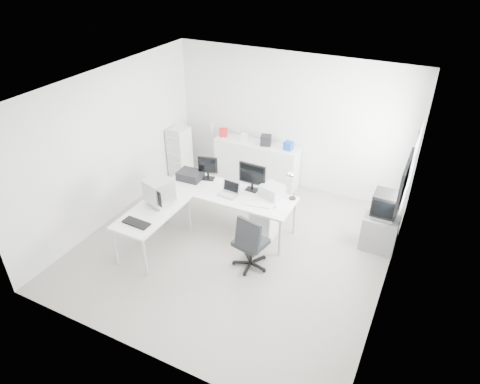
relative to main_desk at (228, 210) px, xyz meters
The scene contains 30 objects.
floor 0.71m from the main_desk, 51.76° to the right, with size 5.00×5.00×0.01m, color #B1AA9F.
ceiling 2.50m from the main_desk, 51.76° to the right, with size 5.00×5.00×0.01m, color white.
back_wall 2.30m from the main_desk, 79.65° to the left, with size 5.00×0.02×2.80m, color silver.
left_wall 2.41m from the main_desk, 167.54° to the right, with size 0.02×5.00×2.80m, color silver.
right_wall 3.08m from the main_desk, ahead, with size 0.02×5.00×2.80m, color silver.
window 3.19m from the main_desk, 14.35° to the left, with size 0.02×1.20×1.10m, color white, non-canonical shape.
wall_picture 3.25m from the main_desk, ahead, with size 0.04×0.90×0.60m, color black, non-canonical shape.
main_desk is the anchor object (origin of this frame).
side_desk 1.39m from the main_desk, 127.69° to the right, with size 0.70×1.40×0.75m, color silver, non-canonical shape.
drawer_pedestal 0.71m from the main_desk, ahead, with size 0.40×0.50×0.60m, color silver.
inkjet_printer 0.97m from the main_desk, behind, with size 0.44×0.34×0.16m, color black.
lcd_monitor_small 0.86m from the main_desk, 155.56° to the left, with size 0.37×0.21×0.46m, color black, non-canonical shape.
lcd_monitor_large 0.77m from the main_desk, 35.54° to the left, with size 0.50×0.20×0.52m, color black, non-canonical shape.
laptop 0.50m from the main_desk, 63.43° to the right, with size 0.35×0.36×0.23m, color #B7B7BA, non-canonical shape.
white_keyboard 0.77m from the main_desk, 12.99° to the right, with size 0.42×0.13×0.02m, color silver.
white_mouse 1.04m from the main_desk, ahead, with size 0.05×0.05×0.05m, color silver.
laser_printer 0.92m from the main_desk, 16.35° to the left, with size 0.37×0.32×0.21m, color #B0B0B0.
desk_lamp 1.29m from the main_desk, 15.26° to the left, with size 0.15×0.15×0.45m, color silver, non-canonical shape.
crt_monitor 1.35m from the main_desk, 135.00° to the right, with size 0.42×0.42×0.48m, color #B7B7BA, non-canonical shape.
black_keyboard 1.77m from the main_desk, 119.54° to the right, with size 0.45×0.18×0.03m, color black.
office_chair 1.16m from the main_desk, 43.88° to the right, with size 0.60×0.60×1.04m, color #26292B, non-canonical shape.
tv_cabinet 2.67m from the main_desk, 13.62° to the left, with size 0.57×0.47×0.63m, color slate.
crt_tv 2.71m from the main_desk, 13.62° to the left, with size 0.50×0.48×0.45m, color black, non-canonical shape.
sideboard 1.79m from the main_desk, 98.10° to the left, with size 1.83×0.46×0.91m, color silver.
clutter_box_a 2.15m from the main_desk, 120.73° to the left, with size 0.17×0.15×0.17m, color red.
clutter_box_b 1.95m from the main_desk, 107.32° to the left, with size 0.14×0.12×0.14m, color silver.
clutter_box_c 1.88m from the main_desk, 91.68° to the left, with size 0.21×0.19×0.21m, color black.
clutter_box_d 1.93m from the main_desk, 75.78° to the left, with size 0.17×0.15×0.17m, color #1841A9.
clutter_bottle 2.35m from the main_desk, 126.76° to the left, with size 0.07×0.07×0.22m, color silver.
filing_cabinet 2.33m from the main_desk, 145.39° to the left, with size 0.38×0.45×1.09m, color silver.
Camera 1 is at (2.71, -5.22, 4.71)m, focal length 32.00 mm.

